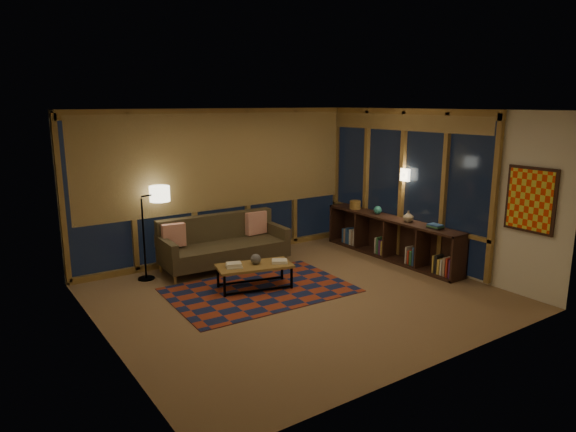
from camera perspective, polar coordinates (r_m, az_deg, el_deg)
floor at (r=7.68m, az=1.22°, el=-8.89°), size 5.50×5.00×0.01m
ceiling at (r=7.15m, az=1.32°, el=11.69°), size 5.50×5.00×0.01m
walls at (r=7.30m, az=1.26°, el=1.03°), size 5.51×5.01×2.70m
window_wall_back at (r=9.35m, az=-7.44°, el=3.47°), size 5.30×0.16×2.60m
window_wall_right at (r=9.49m, az=12.42°, el=3.42°), size 0.16×3.70×2.60m
wall_art at (r=8.05m, az=25.33°, el=1.63°), size 0.06×0.74×0.94m
wall_sconce at (r=9.32m, az=12.89°, el=4.48°), size 0.12×0.18×0.22m
sofa at (r=8.87m, az=-7.08°, el=-3.03°), size 2.18×0.97×0.88m
pillow_left at (r=8.66m, az=-12.57°, el=-2.32°), size 0.39×0.16×0.38m
pillow_right at (r=9.34m, az=-3.60°, el=-0.88°), size 0.42×0.17×0.41m
area_rug at (r=7.91m, az=-3.14°, el=-8.20°), size 2.75×1.89×0.01m
coffee_table at (r=7.93m, az=-3.73°, el=-6.74°), size 1.23×0.79×0.38m
book_stack_a at (r=7.78m, az=-6.07°, el=-5.45°), size 0.26×0.23×0.06m
book_stack_b at (r=7.95m, az=-0.96°, el=-5.05°), size 0.27×0.26×0.04m
ceramic_pot at (r=7.89m, az=-3.60°, el=-4.77°), size 0.22×0.22×0.16m
floor_lamp at (r=8.49m, az=-15.75°, el=-1.99°), size 0.56×0.44×1.49m
bookshelf at (r=9.56m, az=11.34°, el=-2.41°), size 0.40×3.06×0.76m
basket at (r=10.12m, az=7.47°, el=1.25°), size 0.22×0.22×0.16m
teal_bowl at (r=9.70m, az=9.94°, el=0.65°), size 0.17×0.17×0.15m
vase at (r=9.18m, az=13.22°, el=-0.03°), size 0.21×0.21×0.19m
shelf_book_stack at (r=8.82m, az=16.04°, el=-1.12°), size 0.23×0.27×0.07m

